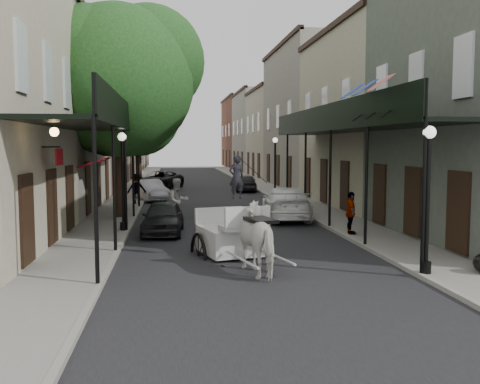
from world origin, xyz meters
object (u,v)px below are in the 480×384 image
object	(u,v)px
tree_far	(143,110)
car_left_mid	(150,190)
lamppost_right_far	(275,166)
car_right_near	(286,203)
lamppost_right_near	(428,197)
pedestrian_sidewalk_left	(137,189)
horse	(262,239)
car_right_far	(246,183)
carriage	(224,215)
car_left_far	(160,180)
pedestrian_sidewalk_right	(351,213)
lamppost_left	(123,180)
tree_near	(127,75)
pedestrian_walking	(178,201)
car_left_near	(163,218)

from	to	relation	value
tree_far	car_left_mid	world-z (taller)	tree_far
lamppost_right_far	tree_far	bearing A→B (deg)	143.49
tree_far	car_right_near	bearing A→B (deg)	-64.86
lamppost_right_near	pedestrian_sidewalk_left	distance (m)	19.29
horse	car_right_far	world-z (taller)	horse
lamppost_right_near	carriage	distance (m)	6.12
lamppost_right_near	car_left_far	world-z (taller)	lamppost_right_near
carriage	pedestrian_sidewalk_right	size ratio (longest dim) A/B	1.99
lamppost_right_near	lamppost_left	xyz separation A→B (m)	(-8.20, 8.00, 0.00)
lamppost_right_near	car_left_far	bearing A→B (deg)	104.04
car_left_far	tree_far	bearing A→B (deg)	-84.72
lamppost_left	car_right_near	distance (m)	7.71
tree_near	tree_far	distance (m)	14.02
car_left_mid	car_right_near	xyz separation A→B (m)	(6.48, -9.10, 0.10)
lamppost_right_far	carriage	bearing A→B (deg)	-106.30
lamppost_left	pedestrian_walking	size ratio (longest dim) A/B	1.91
pedestrian_walking	lamppost_right_far	bearing A→B (deg)	34.77
pedestrian_sidewalk_right	car_left_mid	size ratio (longest dim) A/B	0.40
lamppost_left	pedestrian_walking	xyz separation A→B (m)	(2.10, 2.40, -1.08)
lamppost_right_near	pedestrian_sidewalk_left	xyz separation A→B (m)	(-8.30, 17.38, -1.10)
horse	carriage	size ratio (longest dim) A/B	0.71
tree_far	pedestrian_walking	distance (m)	16.66
tree_near	car_left_near	world-z (taller)	tree_near
pedestrian_walking	car_right_far	bearing A→B (deg)	48.98
lamppost_right_near	carriage	world-z (taller)	lamppost_right_near
car_left_near	car_left_far	bearing A→B (deg)	95.33
pedestrian_walking	car_right_near	bearing A→B (deg)	-15.80
lamppost_right_far	car_left_mid	distance (m)	7.83
lamppost_left	car_left_far	size ratio (longest dim) A/B	0.76
carriage	car_right_far	distance (m)	22.29
lamppost_right_near	car_left_near	world-z (taller)	lamppost_right_near
car_right_near	car_right_far	xyz separation A→B (m)	(0.18, 14.75, -0.10)
car_left_near	car_left_far	size ratio (longest dim) A/B	0.75
tree_near	pedestrian_sidewalk_left	world-z (taller)	tree_near
pedestrian_sidewalk_right	car_right_far	distance (m)	19.77
tree_near	pedestrian_sidewalk_left	bearing A→B (deg)	90.03
horse	car_right_far	xyz separation A→B (m)	(2.98, 24.75, -0.29)
tree_far	carriage	world-z (taller)	tree_far
pedestrian_sidewalk_right	car_left_near	size ratio (longest dim) A/B	0.42
car_right_far	pedestrian_sidewalk_right	bearing A→B (deg)	97.82
tree_near	car_right_far	xyz separation A→B (m)	(7.25, 13.58, -5.86)
carriage	pedestrian_sidewalk_right	xyz separation A→B (m)	(4.84, 2.24, -0.30)
lamppost_right_far	car_right_far	size ratio (longest dim) A/B	1.00
tree_near	lamppost_left	bearing A→B (deg)	-88.66
horse	car_left_near	xyz separation A→B (m)	(-2.68, 6.66, -0.30)
lamppost_right_near	pedestrian_walking	bearing A→B (deg)	120.39
tree_near	lamppost_right_far	size ratio (longest dim) A/B	2.60
car_left_mid	car_left_near	bearing A→B (deg)	-105.00
lamppost_left	car_left_near	distance (m)	2.10
pedestrian_sidewalk_right	car_left_mid	world-z (taller)	pedestrian_sidewalk_right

